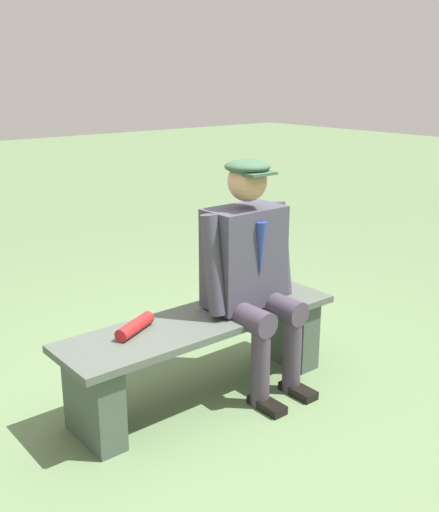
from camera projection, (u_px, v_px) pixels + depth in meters
The scene contains 4 objects.
ground_plane at pixel (203, 395), 3.64m from camera, with size 30.00×30.00×0.00m, color #5B744C.
bench at pixel (203, 346), 3.54m from camera, with size 1.73×0.48×0.50m.
seated_man at pixel (251, 264), 3.56m from camera, with size 0.64×0.61×1.38m.
rolled_magazine at pixel (135, 326), 3.29m from camera, with size 0.07×0.07×0.29m, color #B21E1E.
Camera 1 is at (1.98, 2.57, 1.85)m, focal length 42.62 mm.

